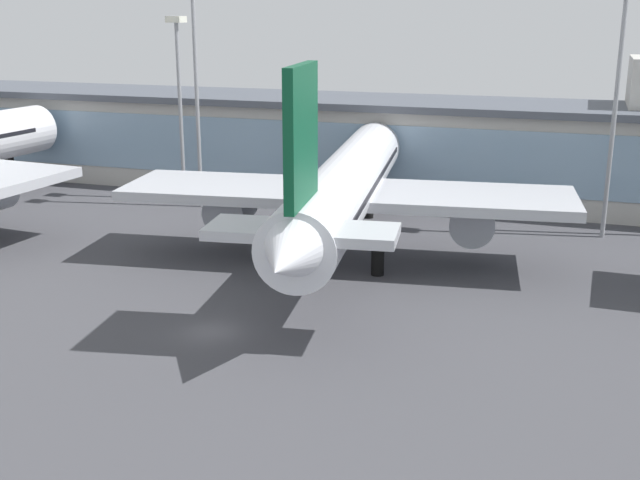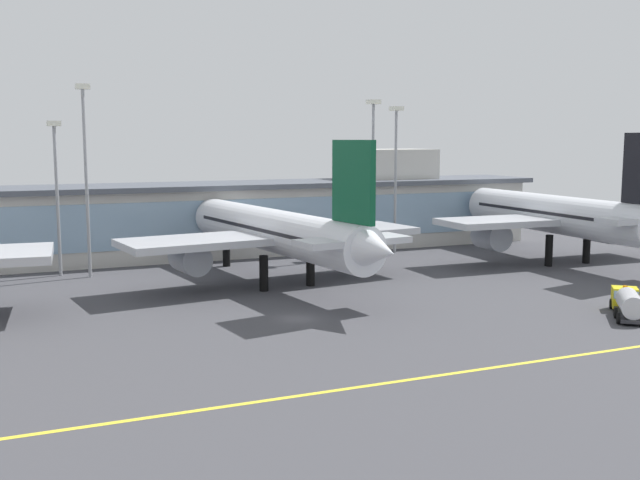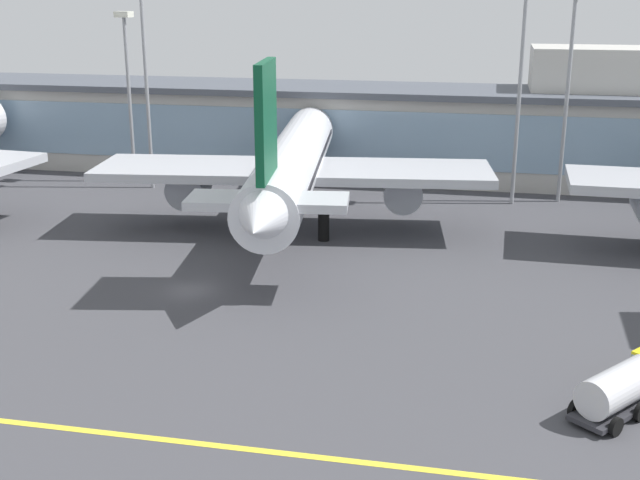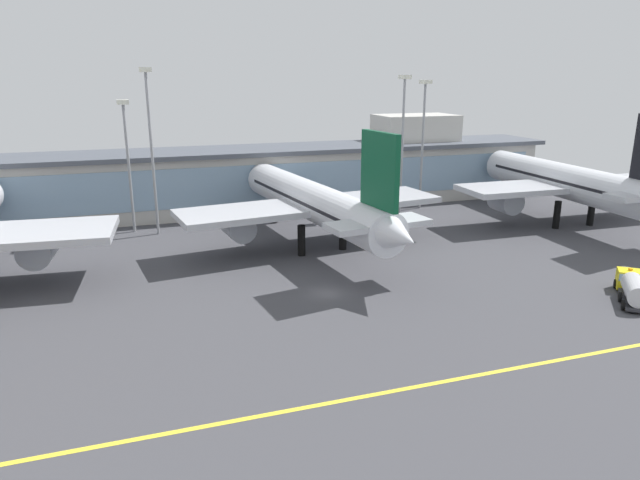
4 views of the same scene
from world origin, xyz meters
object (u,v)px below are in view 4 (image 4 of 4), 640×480
object	(u,v)px
apron_light_mast_east	(150,129)
apron_light_mast_far_east	(127,146)
apron_light_mast_west	(403,125)
fuel_tanker_truck	(633,287)
airliner_near_right	(313,203)
airliner_far_right	(566,182)
apron_light_mast_centre	(423,126)

from	to	relation	value
apron_light_mast_east	apron_light_mast_far_east	size ratio (longest dim) A/B	1.23
apron_light_mast_west	apron_light_mast_east	xyz separation A→B (m)	(-43.33, -1.00, 0.61)
apron_light_mast_west	fuel_tanker_truck	bearing A→B (deg)	-82.57
airliner_near_right	airliner_far_right	world-z (taller)	airliner_far_right
airliner_near_right	apron_light_mast_far_east	bearing A→B (deg)	47.66
apron_light_mast_west	apron_light_mast_far_east	size ratio (longest dim) A/B	1.17
fuel_tanker_truck	apron_light_mast_west	world-z (taller)	apron_light_mast_west
airliner_near_right	apron_light_mast_far_east	size ratio (longest dim) A/B	2.41
apron_light_mast_west	airliner_near_right	bearing A→B (deg)	-144.28
fuel_tanker_truck	apron_light_mast_far_east	world-z (taller)	apron_light_mast_far_east
apron_light_mast_centre	apron_light_mast_east	xyz separation A→B (m)	(-48.58, -3.14, 1.08)
airliner_near_right	apron_light_mast_centre	size ratio (longest dim) A/B	2.13
airliner_near_right	apron_light_mast_east	distance (m)	27.82
apron_light_mast_far_east	apron_light_mast_centre	bearing A→B (deg)	0.42
fuel_tanker_truck	apron_light_mast_centre	size ratio (longest dim) A/B	0.36
airliner_near_right	airliner_far_right	distance (m)	45.01
apron_light_mast_west	apron_light_mast_centre	bearing A→B (deg)	22.21
airliner_near_right	fuel_tanker_truck	world-z (taller)	airliner_near_right
apron_light_mast_west	apron_light_mast_far_east	bearing A→B (deg)	177.85
fuel_tanker_truck	apron_light_mast_east	xyz separation A→B (m)	(-49.44, 45.81, 15.08)
airliner_far_right	airliner_near_right	bearing A→B (deg)	91.42
airliner_far_right	apron_light_mast_far_east	distance (m)	72.51
apron_light_mast_east	airliner_near_right	bearing A→B (deg)	-34.51
fuel_tanker_truck	apron_light_mast_centre	bearing A→B (deg)	39.89
airliner_far_right	apron_light_mast_far_east	size ratio (longest dim) A/B	2.29
fuel_tanker_truck	airliner_near_right	bearing A→B (deg)	80.91
apron_light_mast_far_east	airliner_near_right	bearing A→B (deg)	-34.97
airliner_far_right	apron_light_mast_west	distance (m)	29.35
airliner_far_right	apron_light_mast_west	bearing A→B (deg)	57.16
airliner_far_right	apron_light_mast_east	distance (m)	68.73
airliner_near_right	apron_light_mast_west	size ratio (longest dim) A/B	2.06
fuel_tanker_truck	apron_light_mast_far_east	size ratio (longest dim) A/B	0.41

